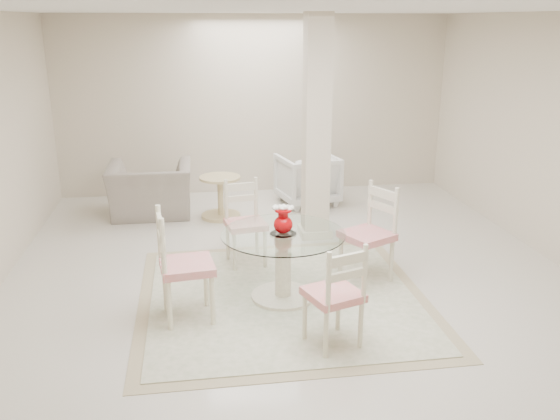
{
  "coord_description": "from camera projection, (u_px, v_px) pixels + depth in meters",
  "views": [
    {
      "loc": [
        -0.98,
        -5.6,
        2.61
      ],
      "look_at": [
        -0.17,
        -0.2,
        0.85
      ],
      "focal_mm": 38.0,
      "sensor_mm": 36.0,
      "label": 1
    }
  ],
  "objects": [
    {
      "name": "dining_chair_south",
      "position": [
        338.0,
        289.0,
        4.77
      ],
      "size": [
        0.52,
        0.52,
        1.03
      ],
      "rotation": [
        0.0,
        0.0,
        3.48
      ],
      "color": "#F0E9C6",
      "rests_on": "ground"
    },
    {
      "name": "dining_table",
      "position": [
        283.0,
        266.0,
        5.71
      ],
      "size": [
        1.18,
        1.18,
        0.68
      ],
      "rotation": [
        0.0,
        0.0,
        0.29
      ],
      "color": "#FAF1CD",
      "rests_on": "ground"
    },
    {
      "name": "armchair_white",
      "position": [
        307.0,
        179.0,
        8.73
      ],
      "size": [
        0.94,
        0.96,
        0.74
      ],
      "primitive_type": "imported",
      "rotation": [
        0.0,
        0.0,
        3.36
      ],
      "color": "white",
      "rests_on": "ground"
    },
    {
      "name": "side_table",
      "position": [
        221.0,
        199.0,
        8.12
      ],
      "size": [
        0.56,
        0.56,
        0.58
      ],
      "color": "#CEB67F",
      "rests_on": "ground"
    },
    {
      "name": "recliner_taupe",
      "position": [
        151.0,
        190.0,
        8.19
      ],
      "size": [
        1.13,
        0.99,
        0.73
      ],
      "primitive_type": "imported",
      "rotation": [
        0.0,
        0.0,
        3.13
      ],
      "color": "gray",
      "rests_on": "ground"
    },
    {
      "name": "red_vase",
      "position": [
        283.0,
        220.0,
        5.57
      ],
      "size": [
        0.21,
        0.18,
        0.28
      ],
      "color": "#AC0509",
      "rests_on": "dining_table"
    },
    {
      "name": "area_rug",
      "position": [
        283.0,
        298.0,
        5.81
      ],
      "size": [
        2.79,
        2.79,
        0.02
      ],
      "color": "tan",
      "rests_on": "ground"
    },
    {
      "name": "ground",
      "position": [
        293.0,
        280.0,
        6.21
      ],
      "size": [
        7.0,
        7.0,
        0.0
      ],
      "primitive_type": "plane",
      "color": "beige",
      "rests_on": "ground"
    },
    {
      "name": "dining_chair_east",
      "position": [
        372.0,
        226.0,
        6.06
      ],
      "size": [
        0.61,
        0.61,
        1.12
      ],
      "rotation": [
        0.0,
        0.0,
        -1.09
      ],
      "color": "beige",
      "rests_on": "ground"
    },
    {
      "name": "room_shell",
      "position": [
        294.0,
        103.0,
        5.64
      ],
      "size": [
        6.02,
        7.02,
        2.71
      ],
      "color": "beige",
      "rests_on": "ground"
    },
    {
      "name": "dining_chair_west",
      "position": [
        178.0,
        258.0,
        5.22
      ],
      "size": [
        0.51,
        0.51,
        1.15
      ],
      "rotation": [
        0.0,
        0.0,
        1.69
      ],
      "color": "#F7EFCB",
      "rests_on": "ground"
    },
    {
      "name": "column",
      "position": [
        316.0,
        130.0,
        7.09
      ],
      "size": [
        0.3,
        0.3,
        2.7
      ],
      "primitive_type": "cube",
      "color": "beige",
      "rests_on": "ground"
    },
    {
      "name": "dining_chair_north",
      "position": [
        244.0,
        216.0,
        6.52
      ],
      "size": [
        0.47,
        0.47,
        1.04
      ],
      "rotation": [
        0.0,
        0.0,
        0.15
      ],
      "color": "beige",
      "rests_on": "ground"
    }
  ]
}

